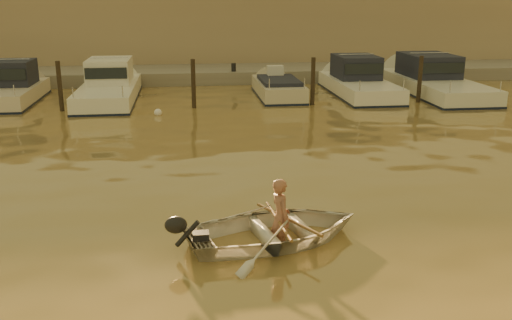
{
  "coord_description": "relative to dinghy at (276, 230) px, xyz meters",
  "views": [
    {
      "loc": [
        -0.58,
        -9.6,
        4.6
      ],
      "look_at": [
        1.06,
        3.35,
        0.75
      ],
      "focal_mm": 40.0,
      "sensor_mm": 36.0,
      "label": 1
    }
  ],
  "objects": [
    {
      "name": "fender_d",
      "position": [
        2.11,
        13.48,
        -0.14
      ],
      "size": [
        0.3,
        0.3,
        0.3
      ],
      "primitive_type": "sphere",
      "color": "#E85B1B",
      "rests_on": "ground_plane"
    },
    {
      "name": "oar_starboard",
      "position": [
        0.05,
        0.01,
        0.18
      ],
      "size": [
        0.18,
        2.1,
        0.13
      ],
      "primitive_type": "cylinder",
      "rotation": [
        1.54,
        0.0,
        0.06
      ],
      "color": "brown",
      "rests_on": "dinghy"
    },
    {
      "name": "fender_b",
      "position": [
        -8.85,
        13.51,
        -0.14
      ],
      "size": [
        0.3,
        0.3,
        0.3
      ],
      "primitive_type": "sphere",
      "color": "#CC5E18",
      "rests_on": "ground_plane"
    },
    {
      "name": "piling_3",
      "position": [
        3.74,
        13.45,
        0.66
      ],
      "size": [
        0.18,
        0.18,
        2.2
      ],
      "primitive_type": "cylinder",
      "color": "#2D2319",
      "rests_on": "ground_plane"
    },
    {
      "name": "waterfront_building",
      "position": [
        -1.06,
        26.65,
        2.16
      ],
      "size": [
        46.0,
        7.0,
        4.8
      ],
      "primitive_type": "cube",
      "color": "#9E8466",
      "rests_on": "quay"
    },
    {
      "name": "piling_2",
      "position": [
        -1.26,
        13.45,
        0.66
      ],
      "size": [
        0.18,
        0.18,
        2.2
      ],
      "primitive_type": "cylinder",
      "color": "#2D2319",
      "rests_on": "ground_plane"
    },
    {
      "name": "fender_e",
      "position": [
        5.91,
        13.33,
        -0.14
      ],
      "size": [
        0.3,
        0.3,
        0.3
      ],
      "primitive_type": "sphere",
      "color": "silver",
      "rests_on": "ground_plane"
    },
    {
      "name": "moored_boat_2",
      "position": [
        -4.94,
        15.65,
        0.39
      ],
      "size": [
        2.32,
        7.76,
        1.75
      ],
      "primitive_type": null,
      "color": "white",
      "rests_on": "ground_plane"
    },
    {
      "name": "person",
      "position": [
        0.1,
        0.02,
        0.24
      ],
      "size": [
        0.49,
        0.63,
        1.55
      ],
      "primitive_type": "imported",
      "rotation": [
        0.0,
        0.0,
        1.8
      ],
      "color": "#975F4B",
      "rests_on": "dinghy"
    },
    {
      "name": "moored_boat_5",
      "position": [
        10.1,
        15.65,
        0.39
      ],
      "size": [
        2.71,
        8.94,
        1.75
      ],
      "primitive_type": null,
      "color": "silver",
      "rests_on": "ground_plane"
    },
    {
      "name": "piling_4",
      "position": [
        8.44,
        13.45,
        0.66
      ],
      "size": [
        0.18,
        0.18,
        2.2
      ],
      "primitive_type": "cylinder",
      "color": "#2D2319",
      "rests_on": "ground_plane"
    },
    {
      "name": "dinghy",
      "position": [
        0.0,
        0.0,
        0.0
      ],
      "size": [
        3.91,
        3.18,
        0.71
      ],
      "primitive_type": "imported",
      "rotation": [
        0.0,
        0.0,
        1.8
      ],
      "color": "silver",
      "rests_on": "ground_plane"
    },
    {
      "name": "quay",
      "position": [
        -1.06,
        21.15,
        -0.09
      ],
      "size": [
        52.0,
        4.0,
        1.0
      ],
      "primitive_type": "cube",
      "color": "gray",
      "rests_on": "ground_plane"
    },
    {
      "name": "piling_1",
      "position": [
        -6.56,
        13.45,
        0.66
      ],
      "size": [
        0.18,
        0.18,
        2.2
      ],
      "primitive_type": "cylinder",
      "color": "#2D2319",
      "rests_on": "ground_plane"
    },
    {
      "name": "moored_boat_1",
      "position": [
        -9.04,
        15.65,
        0.39
      ],
      "size": [
        2.04,
        6.14,
        1.75
      ],
      "primitive_type": null,
      "color": "beige",
      "rests_on": "ground_plane"
    },
    {
      "name": "ground_plane",
      "position": [
        -1.06,
        -0.35,
        -0.24
      ],
      "size": [
        160.0,
        160.0,
        0.0
      ],
      "primitive_type": "plane",
      "color": "olive",
      "rests_on": "ground"
    },
    {
      "name": "fender_c",
      "position": [
        -2.69,
        12.16,
        -0.14
      ],
      "size": [
        0.3,
        0.3,
        0.3
      ],
      "primitive_type": "sphere",
      "color": "white",
      "rests_on": "ground_plane"
    },
    {
      "name": "moored_boat_4",
      "position": [
        6.44,
        15.65,
        0.39
      ],
      "size": [
        2.35,
        7.21,
        1.75
      ],
      "primitive_type": null,
      "color": "white",
      "rests_on": "ground_plane"
    },
    {
      "name": "outboard_motor",
      "position": [
        -1.46,
        -0.35,
        0.04
      ],
      "size": [
        0.97,
        0.6,
        0.7
      ],
      "primitive_type": null,
      "rotation": [
        0.0,
        0.0,
        0.23
      ],
      "color": "black",
      "rests_on": "dinghy"
    },
    {
      "name": "moored_boat_3",
      "position": [
        2.62,
        15.65,
        -0.01
      ],
      "size": [
        1.87,
        5.47,
        0.95
      ],
      "primitive_type": null,
      "color": "beige",
      "rests_on": "ground_plane"
    },
    {
      "name": "oar_port",
      "position": [
        0.24,
        0.06,
        0.18
      ],
      "size": [
        0.96,
        1.92,
        0.13
      ],
      "primitive_type": "cylinder",
      "rotation": [
        1.54,
        0.0,
        0.44
      ],
      "color": "brown",
      "rests_on": "dinghy"
    }
  ]
}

